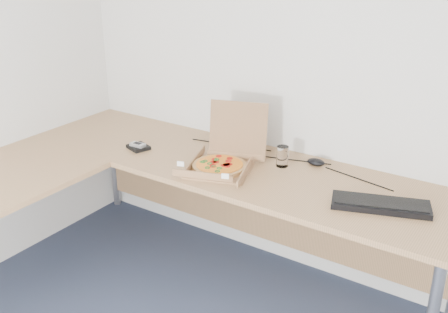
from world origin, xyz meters
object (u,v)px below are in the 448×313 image
Objects in this scene: desk at (132,181)px; keyboard at (381,205)px; pizza_box at (222,162)px; wallet at (138,147)px; drinking_glass at (282,156)px.

desk is 5.68× the size of keyboard.
pizza_box is (0.34, 0.34, 0.07)m from desk.
desk is 0.39m from wallet.
desk is 20.67× the size of wallet.
drinking_glass is (0.25, 0.21, 0.02)m from pizza_box.
drinking_glass is 0.63m from keyboard.
pizza_box is 3.29× the size of drinking_glass.
pizza_box is 0.85× the size of keyboard.
keyboard is at bearing 21.24° from wallet.
keyboard is (1.19, 0.38, 0.04)m from desk.
keyboard is (0.60, -0.17, -0.04)m from drinking_glass.
keyboard is at bearing -16.12° from drinking_glass.
pizza_box is 0.85m from keyboard.
pizza_box is 3.08× the size of wallet.
desk is 1.25m from keyboard.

